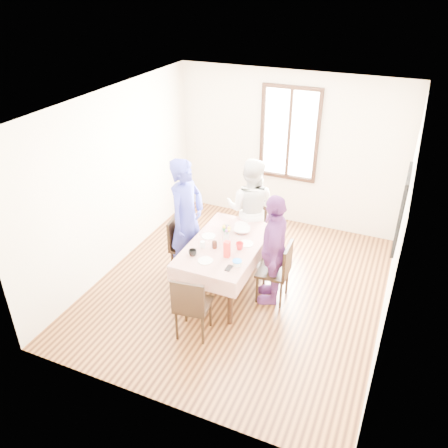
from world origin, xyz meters
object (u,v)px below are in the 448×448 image
(chair_right, at_px, (273,271))
(chair_far, at_px, (250,229))
(person_right, at_px, (273,250))
(chair_left, at_px, (186,247))
(person_left, at_px, (186,219))
(person_far, at_px, (251,209))
(chair_near, at_px, (193,304))
(dining_table, at_px, (225,266))

(chair_right, bearing_deg, chair_far, 33.56)
(chair_far, distance_m, person_right, 1.24)
(chair_left, bearing_deg, person_left, 83.31)
(chair_far, bearing_deg, person_far, 87.54)
(chair_far, height_order, chair_near, same)
(person_left, height_order, person_right, person_left)
(chair_left, xyz_separation_m, person_far, (0.70, 0.86, 0.37))
(person_left, bearing_deg, person_right, -85.77)
(chair_right, height_order, chair_near, same)
(dining_table, distance_m, chair_right, 0.70)
(chair_right, bearing_deg, person_right, 88.00)
(chair_left, height_order, person_left, person_left)
(chair_near, bearing_deg, dining_table, 81.72)
(person_right, bearing_deg, dining_table, -100.88)
(person_far, bearing_deg, person_left, 47.43)
(person_left, bearing_deg, chair_right, -85.71)
(dining_table, relative_size, chair_near, 1.63)
(chair_left, distance_m, person_right, 1.42)
(dining_table, xyz_separation_m, chair_left, (-0.70, 0.14, 0.08))
(chair_right, bearing_deg, chair_left, 84.19)
(chair_right, bearing_deg, chair_near, 144.86)
(chair_far, height_order, person_left, person_left)
(dining_table, relative_size, person_left, 0.80)
(chair_right, relative_size, person_right, 0.56)
(chair_far, bearing_deg, chair_near, 87.54)
(person_left, bearing_deg, chair_near, -141.54)
(chair_left, bearing_deg, dining_table, 72.01)
(chair_near, relative_size, person_far, 0.55)
(chair_left, bearing_deg, person_right, 79.44)
(chair_near, bearing_deg, chair_left, 112.71)
(dining_table, relative_size, person_right, 0.92)
(chair_right, height_order, person_far, person_far)
(dining_table, height_order, person_left, person_left)
(chair_right, distance_m, person_right, 0.35)
(person_right, bearing_deg, person_left, -108.71)
(chair_right, distance_m, chair_near, 1.27)
(chair_near, height_order, person_right, person_right)
(chair_right, xyz_separation_m, chair_far, (-0.70, 0.97, 0.00))
(chair_right, bearing_deg, person_far, 34.09)
(dining_table, xyz_separation_m, chair_near, (0.00, -1.02, 0.08))
(dining_table, distance_m, person_far, 1.10)
(person_far, xyz_separation_m, person_right, (0.68, -0.95, -0.02))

